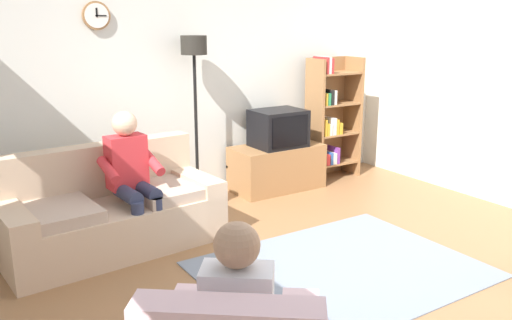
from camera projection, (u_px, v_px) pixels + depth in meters
The scene contains 10 objects.
ground_plane at pixel (332, 283), 4.22m from camera, with size 12.00×12.00×0.00m, color #8C603D.
back_wall_assembly at pixel (182, 80), 6.04m from camera, with size 6.20×0.17×2.70m.
couch at pixel (111, 214), 4.82m from camera, with size 1.96×1.03×0.90m.
tv_stand at pixel (277, 167), 6.52m from camera, with size 1.10×0.56×0.54m.
tv at pixel (278, 128), 6.38m from camera, with size 0.60×0.49×0.44m.
bookshelf at pixel (330, 119), 6.91m from camera, with size 0.68×0.36×1.57m.
floor_lamp at pixel (195, 73), 5.77m from camera, with size 0.28×0.28×1.85m.
area_rug at pixel (341, 269), 4.44m from camera, with size 2.20×1.70×0.01m, color slate.
person_on_couch at pixel (132, 173), 4.73m from camera, with size 0.53×0.56×1.24m.
person_in_left_armchair at pixel (240, 314), 2.64m from camera, with size 0.62×0.64×1.12m.
Camera 1 is at (-2.57, -2.91, 2.01)m, focal length 37.59 mm.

